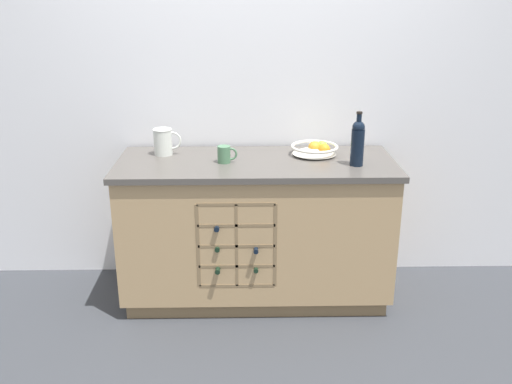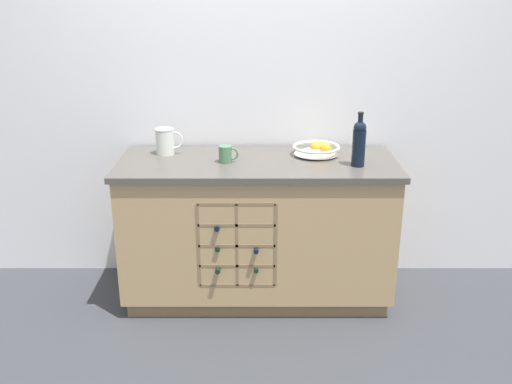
% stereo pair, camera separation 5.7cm
% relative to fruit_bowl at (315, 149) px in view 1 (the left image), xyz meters
% --- Properties ---
extents(ground_plane, '(14.00, 14.00, 0.00)m').
position_rel_fruit_bowl_xyz_m(ground_plane, '(-0.36, -0.12, -0.93)').
color(ground_plane, '#383A3F').
extents(back_wall, '(4.40, 0.06, 2.55)m').
position_rel_fruit_bowl_xyz_m(back_wall, '(-0.36, 0.26, 0.35)').
color(back_wall, white).
rests_on(back_wall, ground_plane).
extents(kitchen_island, '(1.64, 0.68, 0.89)m').
position_rel_fruit_bowl_xyz_m(kitchen_island, '(-0.37, -0.12, -0.48)').
color(kitchen_island, olive).
rests_on(kitchen_island, ground_plane).
extents(fruit_bowl, '(0.29, 0.29, 0.09)m').
position_rel_fruit_bowl_xyz_m(fruit_bowl, '(0.00, 0.00, 0.00)').
color(fruit_bowl, silver).
rests_on(fruit_bowl, kitchen_island).
extents(white_pitcher, '(0.17, 0.12, 0.16)m').
position_rel_fruit_bowl_xyz_m(white_pitcher, '(-0.92, 0.03, 0.04)').
color(white_pitcher, silver).
rests_on(white_pitcher, kitchen_island).
extents(ceramic_mug, '(0.12, 0.08, 0.10)m').
position_rel_fruit_bowl_xyz_m(ceramic_mug, '(-0.55, -0.15, 0.01)').
color(ceramic_mug, '#4C7A56').
rests_on(ceramic_mug, kitchen_island).
extents(standing_wine_bottle, '(0.08, 0.08, 0.31)m').
position_rel_fruit_bowl_xyz_m(standing_wine_bottle, '(0.21, -0.22, 0.10)').
color(standing_wine_bottle, black).
rests_on(standing_wine_bottle, kitchen_island).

